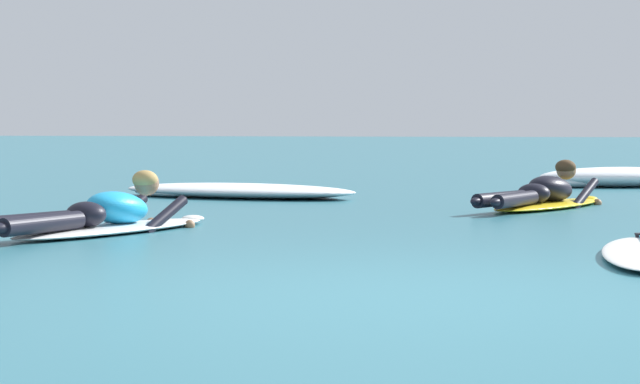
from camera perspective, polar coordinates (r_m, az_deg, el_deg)
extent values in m
plane|color=#2D6B7A|center=(16.49, 8.63, 0.03)|extent=(120.00, 120.00, 0.00)
ellipsoid|color=white|center=(10.35, -9.25, -1.63)|extent=(1.27, 2.30, 0.07)
ellipsoid|color=white|center=(11.19, -5.72, -1.19)|extent=(0.25, 0.25, 0.06)
ellipsoid|color=#1E9EDB|center=(10.38, -9.08, -0.70)|extent=(0.59, 0.74, 0.34)
ellipsoid|color=black|center=(10.09, -10.45, -0.99)|extent=(0.41, 0.38, 0.20)
cylinder|color=black|center=(9.73, -13.03, -1.35)|extent=(0.46, 0.84, 0.14)
cylinder|color=black|center=(9.62, -12.34, -1.39)|extent=(0.37, 0.86, 0.14)
ellipsoid|color=black|center=(9.29, -14.03, -1.57)|extent=(0.17, 0.24, 0.08)
cylinder|color=black|center=(10.79, -8.77, -0.97)|extent=(0.27, 0.55, 0.32)
sphere|color=#8C6647|center=(11.08, -7.57, -1.37)|extent=(0.09, 0.09, 0.09)
cylinder|color=black|center=(10.50, -6.98, -1.07)|extent=(0.27, 0.55, 0.32)
sphere|color=#8C6647|center=(10.78, -5.86, -1.49)|extent=(0.09, 0.09, 0.09)
sphere|color=#8C6647|center=(10.66, -7.78, 0.40)|extent=(0.21, 0.21, 0.21)
ellipsoid|color=#AD894C|center=(10.64, -7.85, 0.56)|extent=(0.27, 0.26, 0.16)
ellipsoid|color=yellow|center=(13.35, 10.19, -0.57)|extent=(1.40, 2.27, 0.07)
ellipsoid|color=yellow|center=(14.32, 11.94, -0.29)|extent=(0.27, 0.26, 0.06)
ellipsoid|color=black|center=(13.38, 10.29, 0.15)|extent=(0.64, 0.79, 0.35)
ellipsoid|color=black|center=(13.02, 9.56, -0.06)|extent=(0.42, 0.39, 0.20)
cylinder|color=black|center=(12.52, 8.09, -0.31)|extent=(0.52, 0.85, 0.14)
ellipsoid|color=black|center=(12.14, 7.07, -0.41)|extent=(0.18, 0.24, 0.08)
cylinder|color=black|center=(12.45, 8.75, -0.33)|extent=(0.43, 0.88, 0.14)
ellipsoid|color=black|center=(12.05, 7.95, -0.44)|extent=(0.18, 0.24, 0.08)
cylinder|color=black|center=(13.82, 10.10, -0.09)|extent=(0.33, 0.60, 0.35)
sphere|color=#8C6647|center=(14.19, 10.76, -0.41)|extent=(0.09, 0.09, 0.09)
cylinder|color=black|center=(13.63, 11.75, -0.15)|extent=(0.33, 0.60, 0.35)
sphere|color=#8C6647|center=(13.99, 12.34, -0.48)|extent=(0.09, 0.09, 0.09)
sphere|color=#8C6647|center=(13.75, 10.98, 0.98)|extent=(0.21, 0.21, 0.21)
ellipsoid|color=#47331E|center=(13.73, 10.95, 1.11)|extent=(0.28, 0.27, 0.16)
ellipsoid|color=white|center=(17.89, 13.35, 0.66)|extent=(2.44, 1.51, 0.27)
ellipsoid|color=white|center=(17.61, 11.32, 0.44)|extent=(0.91, 0.65, 0.15)
ellipsoid|color=white|center=(15.01, -3.69, 0.07)|extent=(3.12, 1.68, 0.17)
ellipsoid|color=white|center=(14.84, -0.85, -0.05)|extent=(1.14, 0.73, 0.12)
ellipsoid|color=white|center=(15.33, -6.83, -0.02)|extent=(1.19, 1.03, 0.09)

